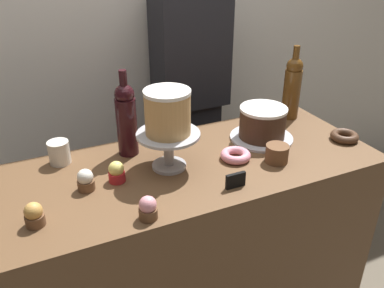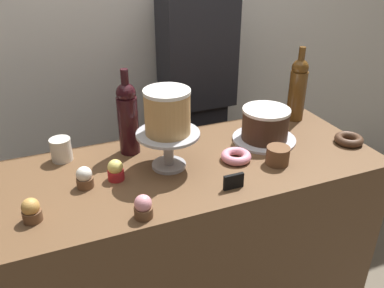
% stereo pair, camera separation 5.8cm
% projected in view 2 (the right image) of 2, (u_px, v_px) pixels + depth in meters
% --- Properties ---
extents(back_wall, '(6.00, 0.05, 2.60)m').
position_uv_depth(back_wall, '(126.00, 12.00, 1.99)').
color(back_wall, silver).
rests_on(back_wall, ground_plane).
extents(display_counter, '(1.39, 0.57, 0.90)m').
position_uv_depth(display_counter, '(192.00, 257.00, 1.68)').
color(display_counter, brown).
rests_on(display_counter, ground_plane).
extents(cake_stand_pedestal, '(0.22, 0.22, 0.14)m').
position_uv_depth(cake_stand_pedestal, '(168.00, 144.00, 1.41)').
color(cake_stand_pedestal, '#B2B2B7').
rests_on(cake_stand_pedestal, display_counter).
extents(white_layer_cake, '(0.16, 0.16, 0.15)m').
position_uv_depth(white_layer_cake, '(167.00, 112.00, 1.35)').
color(white_layer_cake, tan).
rests_on(white_layer_cake, cake_stand_pedestal).
extents(silver_serving_platter, '(0.25, 0.25, 0.01)m').
position_uv_depth(silver_serving_platter, '(264.00, 139.00, 1.63)').
color(silver_serving_platter, silver).
rests_on(silver_serving_platter, display_counter).
extents(chocolate_round_cake, '(0.19, 0.19, 0.13)m').
position_uv_depth(chocolate_round_cake, '(265.00, 124.00, 1.60)').
color(chocolate_round_cake, '#3D2619').
rests_on(chocolate_round_cake, silver_serving_platter).
extents(wine_bottle_dark_red, '(0.08, 0.08, 0.33)m').
position_uv_depth(wine_bottle_dark_red, '(128.00, 117.00, 1.48)').
color(wine_bottle_dark_red, black).
rests_on(wine_bottle_dark_red, display_counter).
extents(wine_bottle_amber, '(0.08, 0.08, 0.33)m').
position_uv_depth(wine_bottle_amber, '(298.00, 88.00, 1.75)').
color(wine_bottle_amber, '#5B3814').
rests_on(wine_bottle_amber, display_counter).
extents(cupcake_caramel, '(0.06, 0.06, 0.07)m').
position_uv_depth(cupcake_caramel, '(31.00, 211.00, 1.16)').
color(cupcake_caramel, brown).
rests_on(cupcake_caramel, display_counter).
extents(cupcake_vanilla, '(0.06, 0.06, 0.07)m').
position_uv_depth(cupcake_vanilla, '(85.00, 178.00, 1.32)').
color(cupcake_vanilla, brown).
rests_on(cupcake_vanilla, display_counter).
extents(cupcake_lemon, '(0.06, 0.06, 0.07)m').
position_uv_depth(cupcake_lemon, '(116.00, 171.00, 1.36)').
color(cupcake_lemon, red).
rests_on(cupcake_lemon, display_counter).
extents(cupcake_strawberry, '(0.06, 0.06, 0.07)m').
position_uv_depth(cupcake_strawberry, '(143.00, 207.00, 1.18)').
color(cupcake_strawberry, brown).
rests_on(cupcake_strawberry, display_counter).
extents(donut_chocolate, '(0.11, 0.11, 0.03)m').
position_uv_depth(donut_chocolate, '(349.00, 139.00, 1.60)').
color(donut_chocolate, '#472D1E').
rests_on(donut_chocolate, display_counter).
extents(donut_pink, '(0.11, 0.11, 0.03)m').
position_uv_depth(donut_pink, '(236.00, 156.00, 1.48)').
color(donut_pink, pink).
rests_on(donut_pink, display_counter).
extents(cookie_stack, '(0.08, 0.08, 0.07)m').
position_uv_depth(cookie_stack, '(278.00, 156.00, 1.45)').
color(cookie_stack, brown).
rests_on(cookie_stack, display_counter).
extents(price_sign_chalkboard, '(0.07, 0.01, 0.05)m').
position_uv_depth(price_sign_chalkboard, '(234.00, 181.00, 1.31)').
color(price_sign_chalkboard, black).
rests_on(price_sign_chalkboard, display_counter).
extents(coffee_cup_ceramic, '(0.08, 0.08, 0.08)m').
position_uv_depth(coffee_cup_ceramic, '(61.00, 149.00, 1.47)').
color(coffee_cup_ceramic, silver).
rests_on(coffee_cup_ceramic, display_counter).
extents(barista_figure, '(0.36, 0.22, 1.60)m').
position_uv_depth(barista_figure, '(197.00, 105.00, 2.14)').
color(barista_figure, black).
rests_on(barista_figure, ground_plane).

